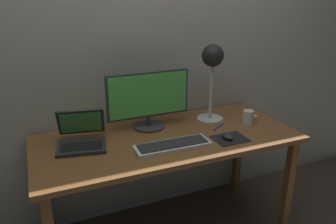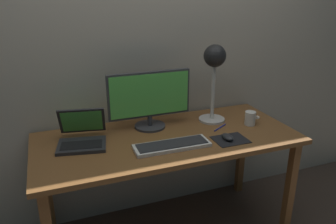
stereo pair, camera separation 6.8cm
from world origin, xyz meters
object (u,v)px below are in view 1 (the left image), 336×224
at_px(coffee_mug, 248,117).
at_px(desk_lamp, 212,66).
at_px(keyboard_main, 173,145).
at_px(pen, 219,127).
at_px(laptop, 81,135).
at_px(monitor, 148,98).
at_px(mouse, 227,136).

bearing_deg(coffee_mug, desk_lamp, 142.15).
relative_size(desk_lamp, coffee_mug, 4.93).
height_order(keyboard_main, pen, keyboard_main).
height_order(laptop, desk_lamp, desk_lamp).
bearing_deg(pen, coffee_mug, -4.83).
xyz_separation_m(keyboard_main, pen, (0.39, 0.15, -0.01)).
bearing_deg(desk_lamp, laptop, -177.49).
xyz_separation_m(laptop, pen, (0.86, -0.10, -0.05)).
height_order(laptop, coffee_mug, laptop).
distance_m(keyboard_main, laptop, 0.53).
distance_m(laptop, desk_lamp, 0.93).
distance_m(coffee_mug, pen, 0.22).
relative_size(monitor, keyboard_main, 1.21).
height_order(monitor, laptop, monitor).
distance_m(monitor, laptop, 0.47).
relative_size(monitor, coffee_mug, 5.08).
bearing_deg(coffee_mug, monitor, 162.99).
height_order(keyboard_main, desk_lamp, desk_lamp).
xyz_separation_m(desk_lamp, pen, (-0.01, -0.14, -0.38)).
height_order(monitor, mouse, monitor).
height_order(desk_lamp, pen, desk_lamp).
xyz_separation_m(monitor, desk_lamp, (0.43, -0.04, 0.18)).
bearing_deg(monitor, pen, -22.75).
xyz_separation_m(monitor, keyboard_main, (0.03, -0.32, -0.19)).
bearing_deg(desk_lamp, monitor, 175.14).
relative_size(keyboard_main, desk_lamp, 0.85).
height_order(monitor, desk_lamp, desk_lamp).
xyz_separation_m(monitor, mouse, (0.37, -0.35, -0.18)).
height_order(monitor, coffee_mug, monitor).
distance_m(laptop, coffee_mug, 1.08).
height_order(coffee_mug, pen, coffee_mug).
xyz_separation_m(monitor, laptop, (-0.44, -0.08, -0.15)).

